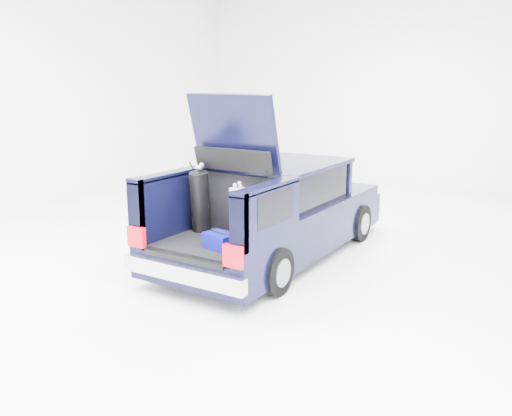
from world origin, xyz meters
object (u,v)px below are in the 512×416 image
Objects in this scene: blue_duffel at (220,241)px; black_golf_bag at (200,202)px; car at (277,212)px; red_suitcase at (256,226)px; blue_golf_bag at (238,214)px.

black_golf_bag is at bearing 158.53° from blue_duffel.
car reaches higher than red_suitcase.
blue_golf_bag is (0.67, -0.07, -0.07)m from black_golf_bag.
car reaches higher than blue_duffel.
car is at bearing 98.56° from blue_golf_bag.
red_suitcase is at bearing -29.59° from black_golf_bag.
blue_golf_bag is 0.48m from blue_duffel.
car is 4.89× the size of black_golf_bag.
blue_golf_bag is at bearing -81.26° from car.
car reaches higher than blue_golf_bag.
blue_golf_bag is at bearing 154.85° from red_suitcase.
blue_duffel is at bearing -89.62° from blue_golf_bag.
blue_duffel is at bearing -146.98° from red_suitcase.
black_golf_bag is at bearing 173.66° from blue_golf_bag.
car is 9.11× the size of red_suitcase.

